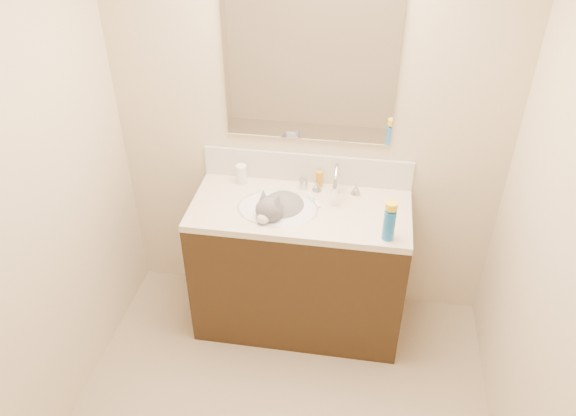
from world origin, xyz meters
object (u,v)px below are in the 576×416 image
(faucet, at_px, (336,183))
(amber_bottle, at_px, (319,179))
(spray_can, at_px, (389,225))
(pill_bottle, at_px, (241,174))
(basin, at_px, (278,218))
(silver_jar, at_px, (303,184))
(cat, at_px, (280,212))
(vanity_cabinet, at_px, (299,269))

(faucet, bearing_deg, amber_bottle, 143.11)
(faucet, bearing_deg, spray_can, -49.40)
(pill_bottle, bearing_deg, spray_can, -25.10)
(basin, height_order, silver_jar, silver_jar)
(basin, bearing_deg, spray_can, -16.39)
(cat, relative_size, pill_bottle, 3.67)
(cat, xyz_separation_m, pill_bottle, (-0.26, 0.21, 0.09))
(vanity_cabinet, distance_m, faucet, 0.58)
(vanity_cabinet, relative_size, cat, 2.88)
(silver_jar, bearing_deg, basin, -116.77)
(cat, distance_m, silver_jar, 0.24)
(pill_bottle, distance_m, spray_can, 0.93)
(vanity_cabinet, height_order, cat, cat)
(cat, bearing_deg, vanity_cabinet, 32.60)
(silver_jar, relative_size, amber_bottle, 0.58)
(pill_bottle, height_order, silver_jar, pill_bottle)
(silver_jar, xyz_separation_m, amber_bottle, (0.09, 0.03, 0.02))
(vanity_cabinet, distance_m, amber_bottle, 0.55)
(spray_can, bearing_deg, amber_bottle, 133.37)
(silver_jar, bearing_deg, cat, -114.76)
(cat, bearing_deg, basin, -127.05)
(faucet, height_order, pill_bottle, faucet)
(basin, distance_m, silver_jar, 0.26)
(basin, relative_size, silver_jar, 7.61)
(basin, height_order, pill_bottle, pill_bottle)
(basin, bearing_deg, silver_jar, 63.23)
(vanity_cabinet, bearing_deg, spray_can, -23.37)
(faucet, bearing_deg, vanity_cabinet, -142.71)
(faucet, relative_size, pill_bottle, 2.47)
(silver_jar, distance_m, amber_bottle, 0.09)
(basin, bearing_deg, faucet, 29.12)
(cat, height_order, amber_bottle, cat)
(spray_can, bearing_deg, faucet, 130.60)
(faucet, relative_size, silver_jar, 4.73)
(cat, bearing_deg, faucet, 50.05)
(basin, height_order, cat, cat)
(cat, relative_size, amber_bottle, 4.08)
(vanity_cabinet, height_order, amber_bottle, amber_bottle)
(vanity_cabinet, bearing_deg, silver_jar, 93.09)
(faucet, xyz_separation_m, silver_jar, (-0.19, 0.05, -0.06))
(spray_can, bearing_deg, vanity_cabinet, 156.63)
(vanity_cabinet, xyz_separation_m, amber_bottle, (0.08, 0.21, 0.50))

